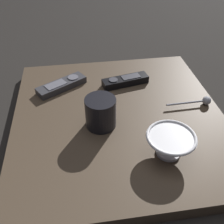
% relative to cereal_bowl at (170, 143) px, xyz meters
% --- Properties ---
extents(ground_plane, '(6.00, 6.00, 0.00)m').
position_rel_cereal_bowl_xyz_m(ground_plane, '(0.10, -0.17, -0.07)').
color(ground_plane, black).
extents(table, '(0.62, 0.65, 0.04)m').
position_rel_cereal_bowl_xyz_m(table, '(0.10, -0.17, -0.05)').
color(table, '#4C3D2D').
rests_on(table, ground).
extents(cereal_bowl, '(0.12, 0.12, 0.06)m').
position_rel_cereal_bowl_xyz_m(cereal_bowl, '(0.00, 0.00, 0.00)').
color(cereal_bowl, silver).
rests_on(cereal_bowl, table).
extents(coffee_mug, '(0.09, 0.09, 0.09)m').
position_rel_cereal_bowl_xyz_m(coffee_mug, '(0.16, -0.13, 0.01)').
color(coffee_mug, black).
rests_on(coffee_mug, table).
extents(teaspoon, '(0.14, 0.03, 0.03)m').
position_rel_cereal_bowl_xyz_m(teaspoon, '(-0.17, -0.18, -0.02)').
color(teaspoon, '#A3A5B2').
rests_on(teaspoon, table).
extents(tv_remote_near, '(0.17, 0.13, 0.02)m').
position_rel_cereal_bowl_xyz_m(tv_remote_near, '(0.27, -0.33, -0.02)').
color(tv_remote_near, '#38383D').
rests_on(tv_remote_near, table).
extents(tv_remote_far, '(0.16, 0.07, 0.03)m').
position_rel_cereal_bowl_xyz_m(tv_remote_far, '(0.05, -0.32, -0.02)').
color(tv_remote_far, black).
rests_on(tv_remote_far, table).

